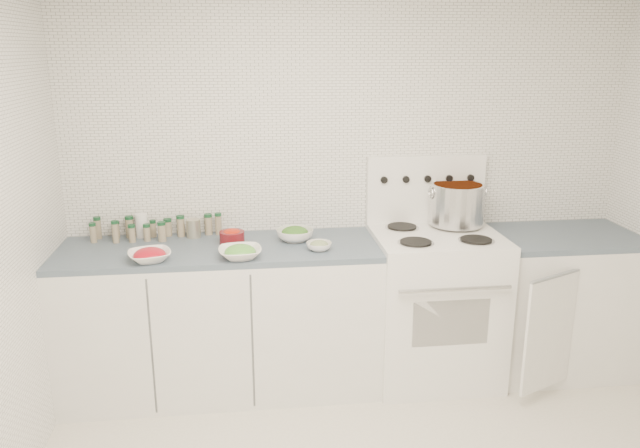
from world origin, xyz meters
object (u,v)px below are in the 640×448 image
Objects in this scene: stock_pot at (457,203)px; bowl_snowpea at (240,252)px; stove at (434,301)px; bowl_tomato at (150,255)px.

stock_pot is 1.40× the size of bowl_snowpea.
stove is 0.63m from stock_pot.
stove is 1.74m from bowl_tomato.
stove is 1.28m from bowl_snowpea.
bowl_snowpea is at bearing -169.79° from stove.
stove is 5.38× the size of bowl_snowpea.
stock_pot is 1.26× the size of bowl_tomato.
stove is at bearing -137.63° from stock_pot.
bowl_tomato is (-1.67, -0.20, 0.44)m from stove.
stock_pot is (0.17, 0.15, 0.59)m from stove.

